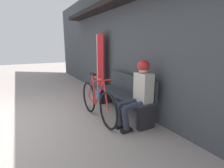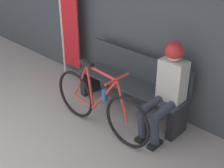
{
  "view_description": "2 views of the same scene",
  "coord_description": "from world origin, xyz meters",
  "px_view_note": "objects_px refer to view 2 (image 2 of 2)",
  "views": [
    {
      "loc": [
        3.69,
        0.58,
        1.53
      ],
      "look_at": [
        0.39,
        2.36,
        0.68
      ],
      "focal_mm": 28.0,
      "sensor_mm": 36.0,
      "label": 1
    },
    {
      "loc": [
        3.04,
        -0.46,
        2.59
      ],
      "look_at": [
        0.57,
        2.14,
        0.64
      ],
      "focal_mm": 50.0,
      "sensor_mm": 36.0,
      "label": 2
    }
  ],
  "objects_px": {
    "person_seated": "(168,84)",
    "banner_pole": "(68,23)",
    "park_bench_near": "(132,85)",
    "bicycle": "(99,105)"
  },
  "relations": [
    {
      "from": "park_bench_near",
      "to": "banner_pole",
      "type": "relative_size",
      "value": 0.96
    },
    {
      "from": "park_bench_near",
      "to": "bicycle",
      "type": "bearing_deg",
      "value": -89.47
    },
    {
      "from": "person_seated",
      "to": "banner_pole",
      "type": "bearing_deg",
      "value": 174.5
    },
    {
      "from": "banner_pole",
      "to": "person_seated",
      "type": "bearing_deg",
      "value": -5.5
    },
    {
      "from": "person_seated",
      "to": "bicycle",
      "type": "bearing_deg",
      "value": -140.63
    },
    {
      "from": "person_seated",
      "to": "park_bench_near",
      "type": "bearing_deg",
      "value": 170.0
    },
    {
      "from": "park_bench_near",
      "to": "banner_pole",
      "type": "height_order",
      "value": "banner_pole"
    },
    {
      "from": "park_bench_near",
      "to": "bicycle",
      "type": "xyz_separation_m",
      "value": [
        0.01,
        -0.67,
        -0.03
      ]
    },
    {
      "from": "bicycle",
      "to": "person_seated",
      "type": "height_order",
      "value": "person_seated"
    },
    {
      "from": "park_bench_near",
      "to": "banner_pole",
      "type": "xyz_separation_m",
      "value": [
        -1.5,
        0.09,
        0.58
      ]
    }
  ]
}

